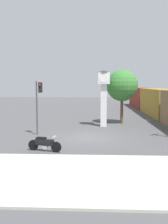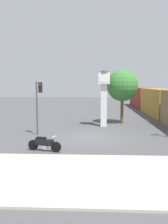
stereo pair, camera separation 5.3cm
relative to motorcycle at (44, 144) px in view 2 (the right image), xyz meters
The scene contains 7 objects.
ground_plane 4.67m from the motorcycle, 57.04° to the left, with size 120.00×120.00×0.00m, color #4C4C4F.
sidewalk_strip 4.75m from the motorcycle, 57.72° to the right, with size 36.00×6.00×0.10m.
motorcycle is the anchor object (origin of this frame).
clock_tower 10.35m from the motorcycle, 67.53° to the left, with size 1.30×1.30×5.29m.
freight_train 21.54m from the motorcycle, 58.55° to the left, with size 2.80×35.54×3.40m.
traffic_light 5.67m from the motorcycle, 106.32° to the left, with size 0.50×0.35×4.23m.
street_tree 12.86m from the motorcycle, 62.67° to the left, with size 3.17×3.17×5.45m.
Camera 2 is at (0.56, -18.30, 3.95)m, focal length 40.00 mm.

